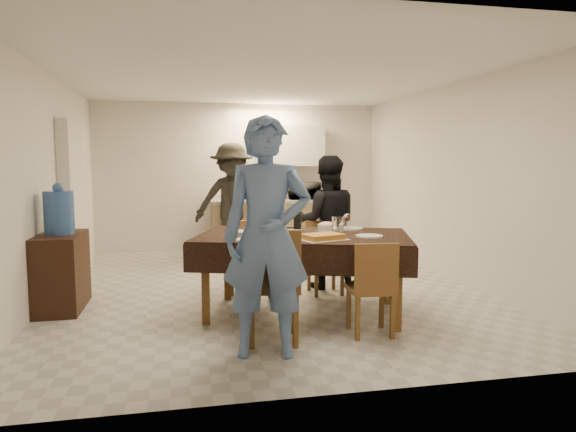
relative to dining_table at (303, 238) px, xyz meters
name	(u,v)px	position (x,y,z in m)	size (l,w,h in m)	color
floor	(266,288)	(-0.21, 1.13, -0.79)	(5.00, 6.00, 0.02)	silver
ceiling	(265,75)	(-0.21, 1.13, 1.81)	(5.00, 6.00, 0.02)	white
wall_back	(239,177)	(-0.21, 4.13, 0.51)	(5.00, 0.02, 2.60)	silver
wall_front	(339,203)	(-0.21, -1.87, 0.51)	(5.00, 0.02, 2.60)	silver
wall_left	(46,186)	(-2.71, 1.13, 0.51)	(0.02, 6.00, 2.60)	silver
wall_right	(453,182)	(2.29, 1.13, 0.51)	(0.02, 6.00, 2.60)	silver
stub_partition	(76,200)	(-2.63, 2.33, 0.26)	(0.15, 1.40, 2.10)	white
kitchen_base_cabinet	(275,227)	(0.39, 3.81, -0.36)	(2.20, 0.60, 0.86)	#9D805E
kitchen_worktop	(275,201)	(0.39, 3.81, 0.09)	(2.24, 0.64, 0.05)	#A6A5A1
upper_cabinet	(290,146)	(0.69, 3.95, 1.06)	(1.20, 0.34, 0.70)	white
dining_table	(303,238)	(0.00, 0.00, 0.00)	(2.40, 1.84, 0.83)	black
chair_near_left	(275,274)	(-0.45, -0.85, -0.17)	(0.52, 0.52, 0.55)	brown
chair_near_right	(374,279)	(0.45, -0.83, -0.26)	(0.42, 0.42, 0.47)	brown
chair_far_left	(251,253)	(-0.45, 0.67, -0.25)	(0.51, 0.52, 0.48)	brown
chair_far_right	(327,251)	(0.45, 0.67, -0.27)	(0.40, 0.40, 0.47)	brown
console	(62,272)	(-2.49, 0.69, -0.39)	(0.44, 0.87, 0.81)	#311A10
water_jug	(59,213)	(-2.49, 0.69, 0.25)	(0.30, 0.30, 0.46)	#3D69BC
wine_bottle	(298,218)	(-0.05, 0.05, 0.20)	(0.08, 0.08, 0.33)	black
water_pitcher	(338,225)	(0.35, -0.05, 0.13)	(0.12, 0.12, 0.18)	white
savoury_tart	(323,237)	(0.10, -0.38, 0.07)	(0.43, 0.32, 0.05)	gold
salad_bowl	(327,228)	(0.30, 0.18, 0.08)	(0.20, 0.20, 0.08)	white
mushroom_dish	(293,229)	(-0.05, 0.28, 0.05)	(0.19, 0.19, 0.03)	white
wine_glass_a	(253,230)	(-0.55, -0.25, 0.13)	(0.08, 0.08, 0.19)	white
wine_glass_b	(347,222)	(0.55, 0.25, 0.13)	(0.08, 0.08, 0.18)	white
wine_glass_c	(279,223)	(-0.20, 0.30, 0.13)	(0.08, 0.08, 0.18)	white
plate_near_left	(249,240)	(-0.60, -0.30, 0.05)	(0.27, 0.27, 0.02)	white
plate_near_right	(369,236)	(0.60, -0.30, 0.05)	(0.27, 0.27, 0.02)	white
plate_far_left	(242,231)	(-0.60, 0.30, 0.05)	(0.23, 0.23, 0.01)	white
plate_far_right	(350,228)	(0.60, 0.30, 0.05)	(0.28, 0.28, 0.02)	white
microwave	(304,191)	(0.91, 3.81, 0.27)	(0.55, 0.37, 0.30)	white
person_near	(267,237)	(-0.55, -1.05, 0.18)	(0.71, 0.46, 1.94)	#5777AF
person_far	(327,222)	(0.55, 1.05, 0.03)	(0.80, 0.62, 1.65)	black
person_kitchen	(232,201)	(-0.41, 3.36, 0.15)	(1.21, 0.70, 1.88)	black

